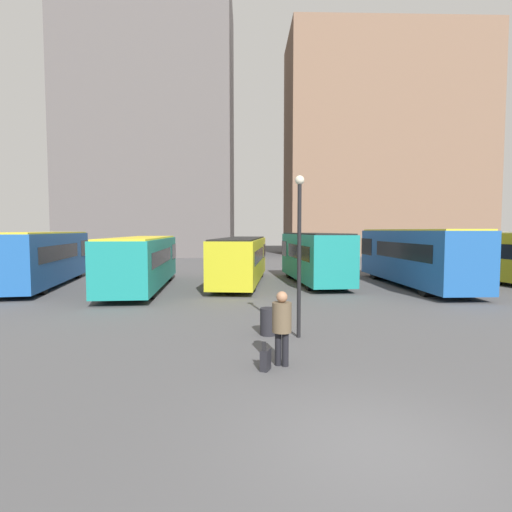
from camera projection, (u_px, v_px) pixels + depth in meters
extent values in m
plane|color=#4C4C4F|center=(380.00, 450.00, 5.98)|extent=(160.00, 160.00, 0.00)
cube|color=#5B5656|center=(155.00, 125.00, 54.37)|extent=(21.08, 16.88, 35.35)
cube|color=#7F604C|center=(383.00, 147.00, 55.37)|extent=(26.56, 11.81, 29.67)
cube|color=#1E56A3|center=(44.00, 257.00, 23.66)|extent=(4.19, 11.77, 2.85)
cube|color=black|center=(67.00, 248.00, 28.28)|extent=(2.74, 2.48, 1.08)
cube|color=black|center=(38.00, 252.00, 22.62)|extent=(3.57, 7.68, 0.85)
cube|color=yellow|center=(44.00, 233.00, 23.57)|extent=(3.96, 11.51, 0.08)
cylinder|color=black|center=(63.00, 272.00, 27.25)|extent=(2.42, 1.27, 0.92)
cylinder|color=black|center=(21.00, 286.00, 20.23)|extent=(2.42, 1.27, 0.92)
cube|color=#19847F|center=(142.00, 261.00, 22.33)|extent=(3.29, 11.17, 2.53)
cube|color=black|center=(155.00, 251.00, 26.80)|extent=(2.73, 2.19, 0.96)
cube|color=black|center=(138.00, 257.00, 21.32)|extent=(3.06, 7.21, 0.76)
cube|color=yellow|center=(141.00, 238.00, 22.24)|extent=(3.08, 10.93, 0.08)
cylinder|color=black|center=(152.00, 273.00, 25.79)|extent=(2.52, 1.23, 1.07)
cylinder|color=black|center=(129.00, 288.00, 19.00)|extent=(2.52, 1.23, 1.07)
cube|color=gold|center=(241.00, 259.00, 24.71)|extent=(3.52, 11.10, 2.47)
cube|color=black|center=(248.00, 250.00, 29.14)|extent=(2.64, 2.25, 0.94)
cube|color=black|center=(239.00, 255.00, 23.71)|extent=(3.15, 7.20, 0.74)
cube|color=black|center=(241.00, 238.00, 24.63)|extent=(3.31, 10.86, 0.08)
cylinder|color=black|center=(247.00, 270.00, 28.14)|extent=(2.40, 1.23, 0.99)
cylinder|color=black|center=(234.00, 282.00, 21.41)|extent=(2.40, 1.23, 0.99)
cube|color=#19847F|center=(314.00, 257.00, 24.70)|extent=(3.16, 9.25, 2.75)
cube|color=black|center=(301.00, 248.00, 28.37)|extent=(2.57, 1.87, 1.05)
cube|color=black|center=(318.00, 252.00, 23.87)|extent=(2.91, 6.00, 0.83)
cube|color=black|center=(314.00, 234.00, 24.61)|extent=(2.95, 9.05, 0.08)
cylinder|color=black|center=(304.00, 270.00, 27.57)|extent=(2.38, 1.22, 1.03)
cylinder|color=black|center=(327.00, 281.00, 21.99)|extent=(2.38, 1.22, 1.03)
cube|color=#1E56A3|center=(414.00, 256.00, 23.34)|extent=(2.90, 11.46, 2.97)
cube|color=black|center=(385.00, 246.00, 27.97)|extent=(2.67, 2.16, 1.13)
cube|color=black|center=(423.00, 251.00, 22.30)|extent=(2.81, 7.36, 0.89)
cube|color=yellow|center=(415.00, 230.00, 23.24)|extent=(2.69, 11.22, 0.08)
cylinder|color=black|center=(390.00, 271.00, 26.94)|extent=(2.50, 1.15, 1.08)
cylinder|color=black|center=(446.00, 285.00, 19.91)|extent=(2.50, 1.15, 1.08)
cube|color=gold|center=(496.00, 255.00, 25.44)|extent=(4.19, 10.17, 2.87)
cube|color=black|center=(453.00, 247.00, 29.38)|extent=(2.83, 2.23, 1.09)
cube|color=black|center=(507.00, 250.00, 24.54)|extent=(3.60, 6.67, 0.86)
cube|color=white|center=(497.00, 232.00, 25.34)|extent=(3.95, 9.94, 0.08)
cylinder|color=black|center=(461.00, 270.00, 28.51)|extent=(2.54, 1.34, 0.93)
cylinder|color=black|center=(278.00, 348.00, 9.70)|extent=(0.21, 0.21, 0.83)
cylinder|color=black|center=(285.00, 349.00, 9.63)|extent=(0.21, 0.21, 0.83)
cylinder|color=brown|center=(282.00, 317.00, 9.62)|extent=(0.62, 0.62, 0.72)
sphere|color=#9E7051|center=(282.00, 297.00, 9.59)|extent=(0.27, 0.27, 0.27)
cube|color=black|center=(266.00, 360.00, 9.36)|extent=(0.29, 0.36, 0.49)
cube|color=black|center=(264.00, 346.00, 9.23)|extent=(0.10, 0.06, 0.22)
cylinder|color=black|center=(299.00, 261.00, 12.11)|extent=(0.12, 0.12, 4.71)
sphere|color=beige|center=(300.00, 180.00, 11.96)|extent=(0.28, 0.28, 0.28)
cylinder|color=black|center=(268.00, 322.00, 12.52)|extent=(0.52, 0.52, 0.85)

